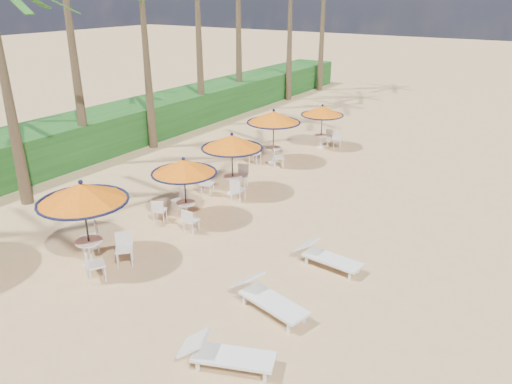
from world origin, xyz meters
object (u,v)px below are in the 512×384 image
at_px(station_0, 86,204).
at_px(lounger_near, 224,354).
at_px(station_3, 273,122).
at_px(station_4, 323,115).
at_px(station_1, 183,175).
at_px(station_2, 231,149).
at_px(lounger_mid, 267,297).
at_px(lounger_far, 326,256).

height_order(station_0, lounger_near, station_0).
distance_m(station_0, station_3, 10.45).
distance_m(station_0, station_4, 13.90).
xyz_separation_m(station_1, station_4, (0.17, 10.23, -0.00)).
xyz_separation_m(station_0, station_3, (-0.35, 10.45, 0.01)).
xyz_separation_m(station_3, station_4, (0.81, 3.44, -0.24)).
xyz_separation_m(station_1, station_2, (-0.07, 2.85, 0.11)).
bearing_deg(lounger_near, station_3, 96.05).
distance_m(station_2, station_4, 7.38).
distance_m(station_0, station_2, 6.52).
xyz_separation_m(lounger_near, lounger_mid, (-0.30, 2.19, 0.02)).
height_order(station_1, station_3, station_3).
bearing_deg(lounger_far, lounger_mid, -91.48).
relative_size(station_1, station_3, 0.91).
relative_size(lounger_near, lounger_mid, 0.93).
relative_size(station_1, station_2, 0.94).
bearing_deg(station_2, lounger_mid, -48.27).
relative_size(station_0, lounger_mid, 1.16).
bearing_deg(station_4, station_1, -90.96).
relative_size(station_1, station_4, 1.04).
xyz_separation_m(lounger_near, lounger_far, (0.01, 4.85, -0.01)).
height_order(station_3, lounger_near, station_3).
height_order(station_2, station_3, station_3).
height_order(lounger_near, lounger_mid, lounger_mid).
bearing_deg(lounger_near, station_0, 145.68).
relative_size(station_0, station_4, 1.19).
bearing_deg(lounger_mid, station_0, -157.03).
distance_m(station_0, station_1, 3.68).
bearing_deg(lounger_far, station_4, 121.48).
xyz_separation_m(station_1, lounger_near, (5.30, -5.02, -1.32)).
distance_m(station_2, lounger_mid, 7.75).
xyz_separation_m(station_1, station_3, (-0.63, 6.79, 0.23)).
relative_size(station_2, lounger_mid, 1.08).
distance_m(station_1, station_4, 10.23).
xyz_separation_m(station_0, station_1, (0.28, 3.66, -0.23)).
xyz_separation_m(station_2, lounger_far, (5.38, -3.02, -1.44)).
distance_m(station_1, station_2, 2.86).
bearing_deg(station_4, lounger_near, -71.40).
xyz_separation_m(station_4, lounger_near, (5.13, -15.25, -1.32)).
bearing_deg(station_0, lounger_mid, 8.89).
relative_size(station_0, station_3, 1.04).
distance_m(station_0, lounger_near, 5.96).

